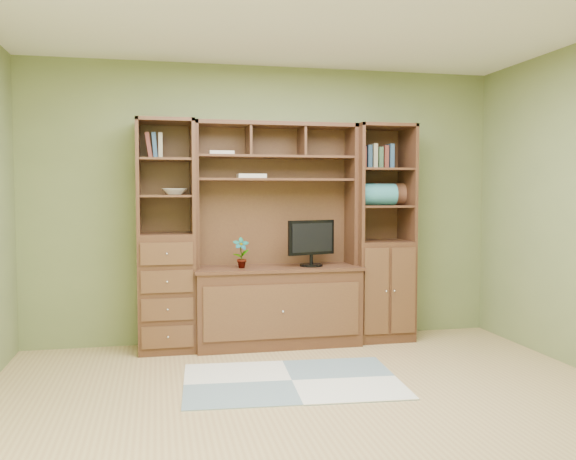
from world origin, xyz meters
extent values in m
cube|color=tan|center=(0.00, 0.00, 0.00)|extent=(4.60, 4.10, 0.04)
cube|color=white|center=(0.00, 0.00, 2.60)|extent=(4.60, 4.10, 0.04)
cube|color=olive|center=(0.00, 2.00, 1.30)|extent=(4.50, 0.04, 2.60)
cube|color=olive|center=(0.00, -2.00, 1.30)|extent=(4.50, 0.04, 2.60)
cube|color=#452718|center=(0.05, 1.73, 1.02)|extent=(1.54, 0.53, 2.05)
cube|color=#452718|center=(-0.95, 1.77, 1.02)|extent=(0.50, 0.45, 2.05)
cube|color=#452718|center=(1.07, 1.77, 1.02)|extent=(0.55, 0.45, 2.05)
cube|color=#AAB0AF|center=(-0.06, 0.64, 0.01)|extent=(1.67, 1.18, 0.01)
cube|color=black|center=(0.36, 1.70, 1.02)|extent=(0.52, 0.34, 0.59)
imported|color=#9C5934|center=(-0.29, 1.70, 0.87)|extent=(0.15, 0.10, 0.28)
cube|color=beige|center=(-0.18, 1.82, 1.56)|extent=(0.26, 0.19, 0.04)
imported|color=beige|center=(-0.88, 1.77, 1.42)|extent=(0.23, 0.23, 0.06)
cube|color=#2E747A|center=(1.00, 1.73, 1.39)|extent=(0.35, 0.20, 0.20)
cube|color=brown|center=(1.21, 1.85, 1.40)|extent=(0.39, 0.22, 0.22)
camera|label=1|loc=(-1.03, -3.72, 1.41)|focal=38.00mm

